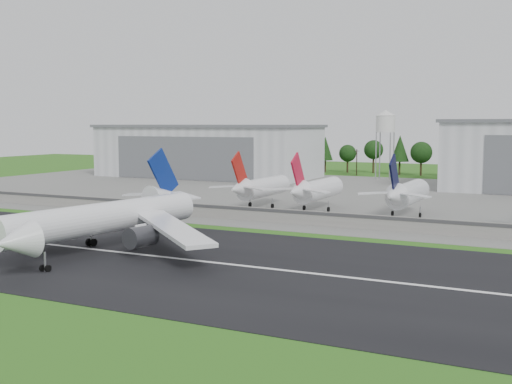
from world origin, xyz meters
The scene contains 13 objects.
ground centered at (0.00, 0.00, 0.00)m, with size 600.00×600.00×0.00m, color #2C5C15.
runway centered at (0.00, 10.00, 0.05)m, with size 320.00×60.00×0.10m, color black.
runway_centerline centered at (0.00, 10.00, 0.11)m, with size 220.00×1.00×0.02m, color white.
apron centered at (0.00, 120.00, 0.05)m, with size 320.00×150.00×0.10m, color slate.
blast_fence centered at (0.00, 54.99, 1.81)m, with size 240.00×0.61×3.50m.
hangar_west centered at (-80.00, 164.92, 11.63)m, with size 97.00×44.00×23.20m.
water_tower centered at (-5.00, 185.00, 24.55)m, with size 8.40×8.40×29.40m.
utility_poles centered at (0.00, 200.00, 0.00)m, with size 230.00×3.00×12.00m, color black, non-canonical shape.
treeline centered at (0.00, 215.00, 0.00)m, with size 320.00×16.00×22.00m, color black, non-canonical shape.
main_airliner centered at (-11.02, 9.57, 4.89)m, with size 56.56×59.15×18.17m.
parked_jet_red_a centered at (-11.47, 76.53, 6.01)m, with size 7.36×31.29×16.51m.
parked_jet_red_b centered at (5.06, 76.55, 6.08)m, with size 7.36×31.29×16.58m.
parked_jet_navy centered at (29.37, 76.56, 6.19)m, with size 7.36×31.29×16.69m.
Camera 1 is at (66.51, -82.87, 23.63)m, focal length 45.00 mm.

